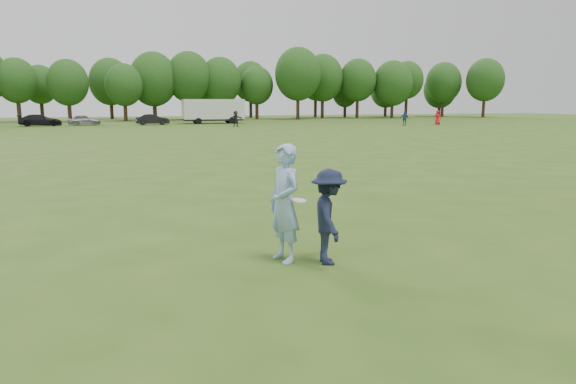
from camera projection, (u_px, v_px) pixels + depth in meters
name	position (u px, v px, depth m)	size (l,w,h in m)	color
ground	(340.00, 256.00, 9.47)	(200.00, 200.00, 0.00)	#2F4E16
thrower	(285.00, 203.00, 9.04)	(0.77, 0.50, 2.10)	#8DB0DA
defender	(329.00, 217.00, 8.94)	(1.08, 0.62, 1.68)	#171D33
player_far_b	(404.00, 118.00, 61.64)	(1.04, 0.43, 1.78)	navy
player_far_c	(438.00, 118.00, 64.37)	(0.89, 0.58, 1.82)	red
player_far_d	(236.00, 119.00, 59.54)	(1.70, 0.54, 1.83)	#272727
car_d	(40.00, 120.00, 60.96)	(1.93, 4.75, 1.38)	black
car_e	(84.00, 120.00, 62.74)	(1.54, 3.82, 1.30)	gray
car_f	(152.00, 120.00, 64.22)	(1.42, 4.07, 1.34)	black
field_cone	(361.00, 127.00, 56.60)	(0.28, 0.28, 0.30)	#DC5C0B
disc_in_play	(299.00, 201.00, 8.90)	(0.29, 0.29, 0.06)	white
cargo_trailer	(213.00, 110.00, 68.20)	(9.00, 2.75, 3.20)	silver
treeline	(152.00, 80.00, 80.90)	(130.35, 18.39, 11.74)	#332114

